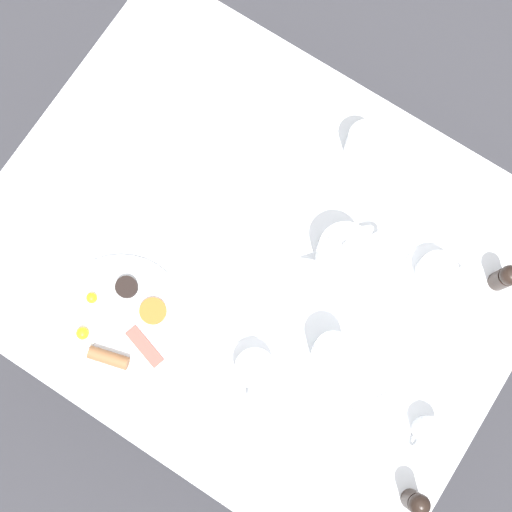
{
  "coord_description": "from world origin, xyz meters",
  "views": [
    {
      "loc": [
        0.26,
        0.17,
        2.31
      ],
      "look_at": [
        0.0,
        0.0,
        0.76
      ],
      "focal_mm": 50.0,
      "sensor_mm": 36.0,
      "label": 1
    }
  ],
  "objects_px": {
    "teapot_near": "(344,252)",
    "fork_by_plate": "(196,102)",
    "salt_grinder": "(416,503)",
    "knife_by_plate": "(109,136)",
    "breakfast_plate": "(118,323)",
    "teacup_with_saucer_right": "(436,272)",
    "water_glass_short": "(331,352)",
    "napkin_folded": "(220,205)",
    "water_glass_tall": "(364,144)",
    "teacup_with_saucer_left": "(255,369)",
    "pepper_grinder": "(505,278)",
    "spoon_for_tea": "(366,406)",
    "creamer_jug": "(428,431)"
  },
  "relations": [
    {
      "from": "teapot_near",
      "to": "spoon_for_tea",
      "type": "bearing_deg",
      "value": 72.87
    },
    {
      "from": "water_glass_short",
      "to": "water_glass_tall",
      "type": "bearing_deg",
      "value": -157.43
    },
    {
      "from": "teacup_with_saucer_right",
      "to": "napkin_folded",
      "type": "distance_m",
      "value": 0.51
    },
    {
      "from": "spoon_for_tea",
      "to": "breakfast_plate",
      "type": "bearing_deg",
      "value": -75.48
    },
    {
      "from": "teacup_with_saucer_right",
      "to": "knife_by_plate",
      "type": "bearing_deg",
      "value": -80.91
    },
    {
      "from": "fork_by_plate",
      "to": "knife_by_plate",
      "type": "xyz_separation_m",
      "value": [
        0.18,
        -0.12,
        0.0
      ]
    },
    {
      "from": "teapot_near",
      "to": "teacup_with_saucer_left",
      "type": "height_order",
      "value": "teapot_near"
    },
    {
      "from": "teacup_with_saucer_right",
      "to": "salt_grinder",
      "type": "bearing_deg",
      "value": 24.4
    },
    {
      "from": "breakfast_plate",
      "to": "fork_by_plate",
      "type": "xyz_separation_m",
      "value": [
        -0.53,
        -0.15,
        -0.01
      ]
    },
    {
      "from": "spoon_for_tea",
      "to": "water_glass_tall",
      "type": "bearing_deg",
      "value": -147.78
    },
    {
      "from": "breakfast_plate",
      "to": "teacup_with_saucer_right",
      "type": "bearing_deg",
      "value": 131.84
    },
    {
      "from": "teacup_with_saucer_left",
      "to": "pepper_grinder",
      "type": "xyz_separation_m",
      "value": [
        -0.46,
        0.35,
        0.03
      ]
    },
    {
      "from": "water_glass_short",
      "to": "napkin_folded",
      "type": "bearing_deg",
      "value": -111.41
    },
    {
      "from": "knife_by_plate",
      "to": "teapot_near",
      "type": "bearing_deg",
      "value": 94.59
    },
    {
      "from": "salt_grinder",
      "to": "breakfast_plate",
      "type": "bearing_deg",
      "value": -87.66
    },
    {
      "from": "pepper_grinder",
      "to": "salt_grinder",
      "type": "xyz_separation_m",
      "value": [
        0.51,
        0.07,
        0.0
      ]
    },
    {
      "from": "fork_by_plate",
      "to": "napkin_folded",
      "type": "bearing_deg",
      "value": 45.74
    },
    {
      "from": "napkin_folded",
      "to": "knife_by_plate",
      "type": "bearing_deg",
      "value": -89.93
    },
    {
      "from": "teapot_near",
      "to": "pepper_grinder",
      "type": "xyz_separation_m",
      "value": [
        -0.14,
        0.32,
        -0.0
      ]
    },
    {
      "from": "teacup_with_saucer_right",
      "to": "water_glass_short",
      "type": "xyz_separation_m",
      "value": [
        0.28,
        -0.1,
        0.03
      ]
    },
    {
      "from": "water_glass_short",
      "to": "napkin_folded",
      "type": "distance_m",
      "value": 0.42
    },
    {
      "from": "teacup_with_saucer_right",
      "to": "fork_by_plate",
      "type": "xyz_separation_m",
      "value": [
        -0.05,
        -0.67,
        -0.02
      ]
    },
    {
      "from": "creamer_jug",
      "to": "spoon_for_tea",
      "type": "height_order",
      "value": "creamer_jug"
    },
    {
      "from": "fork_by_plate",
      "to": "salt_grinder",
      "type": "bearing_deg",
      "value": 60.43
    },
    {
      "from": "napkin_folded",
      "to": "knife_by_plate",
      "type": "xyz_separation_m",
      "value": [
        0.0,
        -0.31,
        -0.0
      ]
    },
    {
      "from": "teacup_with_saucer_left",
      "to": "water_glass_tall",
      "type": "distance_m",
      "value": 0.56
    },
    {
      "from": "teacup_with_saucer_right",
      "to": "spoon_for_tea",
      "type": "distance_m",
      "value": 0.33
    },
    {
      "from": "breakfast_plate",
      "to": "teapot_near",
      "type": "distance_m",
      "value": 0.52
    },
    {
      "from": "salt_grinder",
      "to": "fork_by_plate",
      "type": "height_order",
      "value": "salt_grinder"
    },
    {
      "from": "teapot_near",
      "to": "creamer_jug",
      "type": "height_order",
      "value": "teapot_near"
    },
    {
      "from": "creamer_jug",
      "to": "pepper_grinder",
      "type": "height_order",
      "value": "pepper_grinder"
    },
    {
      "from": "teacup_with_saucer_right",
      "to": "water_glass_tall",
      "type": "distance_m",
      "value": 0.33
    },
    {
      "from": "teacup_with_saucer_left",
      "to": "spoon_for_tea",
      "type": "height_order",
      "value": "teacup_with_saucer_left"
    },
    {
      "from": "salt_grinder",
      "to": "knife_by_plate",
      "type": "xyz_separation_m",
      "value": [
        -0.32,
        -1.0,
        -0.05
      ]
    },
    {
      "from": "salt_grinder",
      "to": "knife_by_plate",
      "type": "height_order",
      "value": "salt_grinder"
    },
    {
      "from": "water_glass_short",
      "to": "salt_grinder",
      "type": "relative_size",
      "value": 1.0
    },
    {
      "from": "water_glass_tall",
      "to": "pepper_grinder",
      "type": "xyz_separation_m",
      "value": [
        0.1,
        0.41,
        0.01
      ]
    },
    {
      "from": "salt_grinder",
      "to": "spoon_for_tea",
      "type": "height_order",
      "value": "salt_grinder"
    },
    {
      "from": "water_glass_tall",
      "to": "salt_grinder",
      "type": "xyz_separation_m",
      "value": [
        0.6,
        0.49,
        0.01
      ]
    },
    {
      "from": "water_glass_tall",
      "to": "fork_by_plate",
      "type": "bearing_deg",
      "value": -74.52
    },
    {
      "from": "water_glass_short",
      "to": "pepper_grinder",
      "type": "height_order",
      "value": "same"
    },
    {
      "from": "teapot_near",
      "to": "fork_by_plate",
      "type": "xyz_separation_m",
      "value": [
        -0.13,
        -0.48,
        -0.05
      ]
    },
    {
      "from": "napkin_folded",
      "to": "spoon_for_tea",
      "type": "bearing_deg",
      "value": 68.34
    },
    {
      "from": "breakfast_plate",
      "to": "water_glass_short",
      "type": "height_order",
      "value": "water_glass_short"
    },
    {
      "from": "teapot_near",
      "to": "salt_grinder",
      "type": "relative_size",
      "value": 1.69
    },
    {
      "from": "creamer_jug",
      "to": "fork_by_plate",
      "type": "distance_m",
      "value": 0.9
    },
    {
      "from": "water_glass_short",
      "to": "napkin_folded",
      "type": "xyz_separation_m",
      "value": [
        -0.15,
        -0.39,
        -0.05
      ]
    },
    {
      "from": "teacup_with_saucer_left",
      "to": "water_glass_tall",
      "type": "xyz_separation_m",
      "value": [
        -0.55,
        -0.06,
        0.02
      ]
    },
    {
      "from": "breakfast_plate",
      "to": "creamer_jug",
      "type": "bearing_deg",
      "value": 103.8
    },
    {
      "from": "breakfast_plate",
      "to": "teacup_with_saucer_right",
      "type": "height_order",
      "value": "teacup_with_saucer_right"
    }
  ]
}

